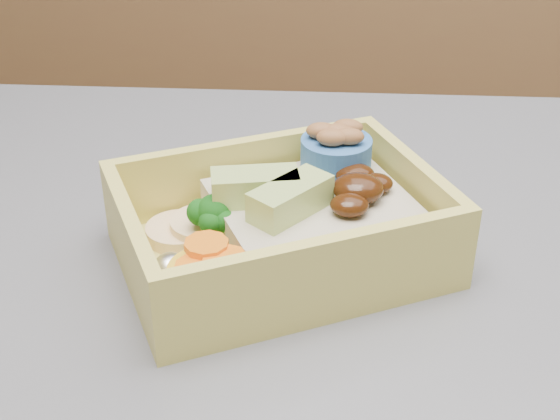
{
  "coord_description": "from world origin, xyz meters",
  "views": [
    {
      "loc": [
        0.21,
        -0.36,
        1.2
      ],
      "look_at": [
        0.18,
        0.04,
        0.96
      ],
      "focal_mm": 50.0,
      "sensor_mm": 36.0,
      "label": 1
    }
  ],
  "objects": [
    {
      "name": "bento_box",
      "position": [
        0.19,
        0.05,
        0.94
      ],
      "size": [
        0.23,
        0.21,
        0.07
      ],
      "rotation": [
        0.0,
        0.0,
        0.43
      ],
      "color": "#CFC155",
      "rests_on": "island"
    }
  ]
}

